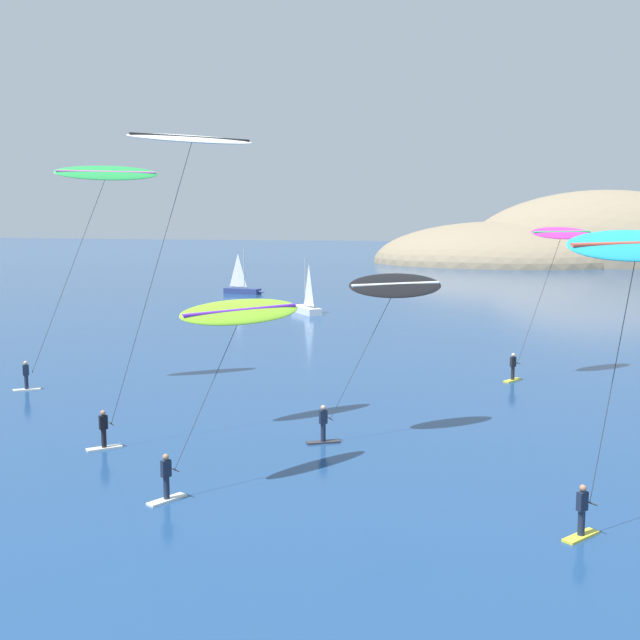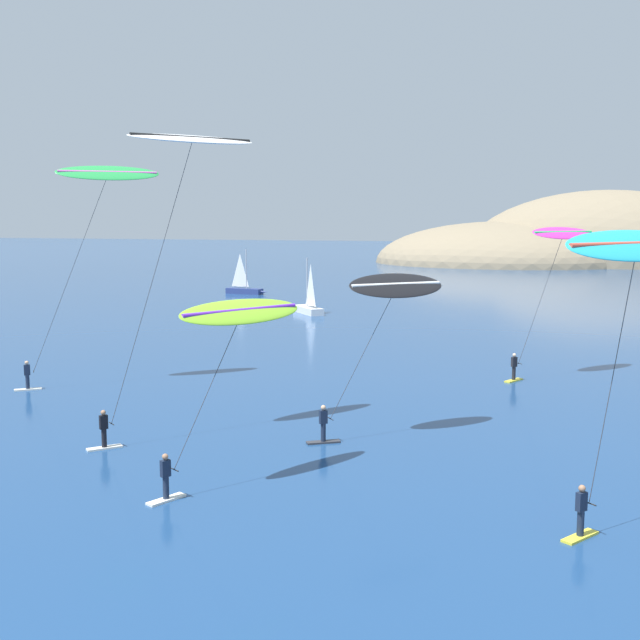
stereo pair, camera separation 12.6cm
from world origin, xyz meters
name	(u,v)px [view 1 (the left image)]	position (x,y,z in m)	size (l,w,h in m)	color
headland_island	(566,263)	(16.95, 166.39, 0.00)	(77.96, 48.08, 30.57)	#84755B
sailboat_near	(305,307)	(-12.06, 68.84, 0.64)	(4.52, 5.21, 5.70)	white
sailboat_far	(244,289)	(-25.26, 86.47, 0.64)	(5.97, 2.16, 5.70)	navy
kitesurfer_magenta	(558,244)	(11.92, 41.77, 8.24)	(5.46, 5.46, 9.35)	yellow
kitesurfer_black	(390,296)	(4.35, 25.62, 6.37)	(5.81, 4.83, 7.44)	#2D2D33
kitesurfer_white	(185,162)	(-4.46, 23.33, 12.32)	(5.97, 6.78, 13.62)	silver
kitesurfer_cyan	(634,263)	(13.54, 16.87, 8.51)	(5.25, 5.46, 9.60)	yellow
kitesurfer_green	(101,187)	(-13.80, 32.25, 11.58)	(7.39, 5.83, 12.94)	silver
kitesurfer_lime	(236,326)	(-0.01, 17.68, 5.95)	(4.29, 6.12, 6.93)	silver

